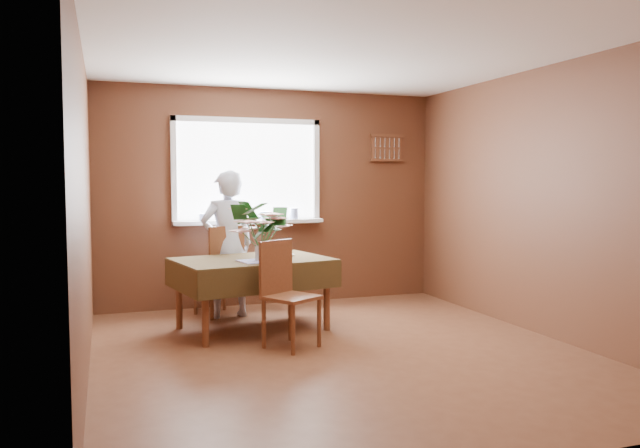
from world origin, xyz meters
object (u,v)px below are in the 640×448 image
object	(u,v)px
dining_table	(252,267)
chair_far	(222,267)
seated_woman	(227,244)
chair_near	(285,289)
flower_bouquet	(261,226)

from	to	relation	value
dining_table	chair_far	bearing A→B (deg)	93.36
chair_far	seated_woman	xyz separation A→B (m)	(0.05, -0.05, 0.25)
dining_table	chair_far	distance (m)	0.72
dining_table	seated_woman	bearing A→B (deg)	90.00
dining_table	seated_woman	world-z (taller)	seated_woman
chair_far	chair_near	xyz separation A→B (m)	(0.30, -1.37, -0.02)
flower_bouquet	seated_woman	bearing A→B (deg)	101.91
chair_near	seated_woman	distance (m)	1.38
chair_far	flower_bouquet	xyz separation A→B (m)	(0.22, -0.85, 0.49)
dining_table	seated_woman	xyz separation A→B (m)	(-0.12, 0.65, 0.16)
chair_far	flower_bouquet	world-z (taller)	flower_bouquet
chair_far	seated_woman	distance (m)	0.26
dining_table	seated_woman	size ratio (longest dim) A/B	1.02
chair_far	chair_near	size ratio (longest dim) A/B	1.05
chair_near	seated_woman	world-z (taller)	seated_woman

